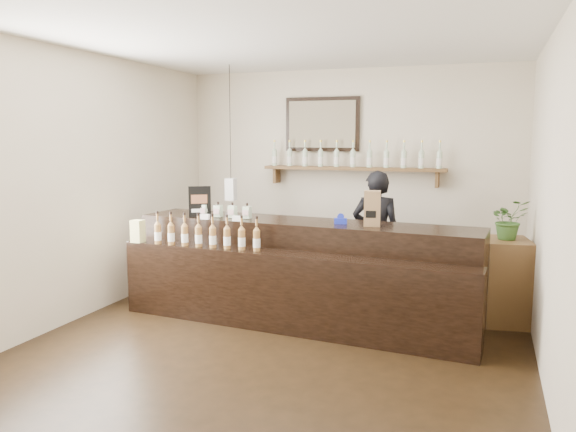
# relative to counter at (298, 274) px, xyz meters

# --- Properties ---
(ground) EXTENTS (5.00, 5.00, 0.00)m
(ground) POSITION_rel_counter_xyz_m (0.04, -0.56, -0.48)
(ground) COLOR black
(ground) RESTS_ON ground
(room_shell) EXTENTS (5.00, 5.00, 5.00)m
(room_shell) POSITION_rel_counter_xyz_m (0.04, -0.56, 1.22)
(room_shell) COLOR beige
(room_shell) RESTS_ON ground
(back_wall_decor) EXTENTS (2.66, 0.96, 1.69)m
(back_wall_decor) POSITION_rel_counter_xyz_m (-0.11, 1.81, 1.27)
(back_wall_decor) COLOR #56371D
(back_wall_decor) RESTS_ON ground
(counter) EXTENTS (3.73, 1.25, 1.20)m
(counter) POSITION_rel_counter_xyz_m (0.00, 0.00, 0.00)
(counter) COLOR black
(counter) RESTS_ON ground
(promo_sign) EXTENTS (0.22, 0.15, 0.34)m
(promo_sign) POSITION_rel_counter_xyz_m (-1.16, 0.04, 0.72)
(promo_sign) COLOR black
(promo_sign) RESTS_ON counter
(paper_bag) EXTENTS (0.18, 0.15, 0.35)m
(paper_bag) POSITION_rel_counter_xyz_m (0.76, 0.04, 0.72)
(paper_bag) COLOR brown
(paper_bag) RESTS_ON counter
(tape_dispenser) EXTENTS (0.13, 0.07, 0.11)m
(tape_dispenser) POSITION_rel_counter_xyz_m (0.43, 0.07, 0.59)
(tape_dispenser) COLOR #1A29B7
(tape_dispenser) RESTS_ON counter
(side_cabinet) EXTENTS (0.53, 0.66, 0.87)m
(side_cabinet) POSITION_rel_counter_xyz_m (2.04, 0.65, -0.05)
(side_cabinet) COLOR #56371D
(side_cabinet) RESTS_ON ground
(potted_plant) EXTENTS (0.48, 0.46, 0.41)m
(potted_plant) POSITION_rel_counter_xyz_m (2.04, 0.65, 0.59)
(potted_plant) COLOR #355C25
(potted_plant) RESTS_ON side_cabinet
(shopkeeper) EXTENTS (0.66, 0.45, 1.73)m
(shopkeeper) POSITION_rel_counter_xyz_m (0.62, 0.99, 0.38)
(shopkeeper) COLOR black
(shopkeeper) RESTS_ON ground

